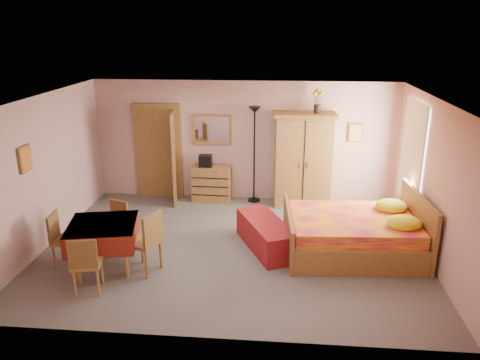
# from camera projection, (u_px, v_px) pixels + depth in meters

# --- Properties ---
(floor) EXTENTS (6.50, 6.50, 0.00)m
(floor) POSITION_uv_depth(u_px,v_px,m) (233.00, 247.00, 8.18)
(floor) COLOR slate
(floor) RESTS_ON ground
(ceiling) EXTENTS (6.50, 6.50, 0.00)m
(ceiling) POSITION_uv_depth(u_px,v_px,m) (232.00, 99.00, 7.36)
(ceiling) COLOR brown
(ceiling) RESTS_ON wall_back
(wall_back) EXTENTS (6.50, 0.10, 2.60)m
(wall_back) POSITION_uv_depth(u_px,v_px,m) (244.00, 141.00, 10.13)
(wall_back) COLOR #C6988F
(wall_back) RESTS_ON floor
(wall_front) EXTENTS (6.50, 0.10, 2.60)m
(wall_front) POSITION_uv_depth(u_px,v_px,m) (210.00, 244.00, 5.41)
(wall_front) COLOR #C6988F
(wall_front) RESTS_ON floor
(wall_left) EXTENTS (0.10, 5.00, 2.60)m
(wall_left) POSITION_uv_depth(u_px,v_px,m) (45.00, 172.00, 8.04)
(wall_left) COLOR #C6988F
(wall_left) RESTS_ON floor
(wall_right) EXTENTS (0.10, 5.00, 2.60)m
(wall_right) POSITION_uv_depth(u_px,v_px,m) (434.00, 183.00, 7.50)
(wall_right) COLOR #C6988F
(wall_right) RESTS_ON floor
(doorway) EXTENTS (1.06, 0.12, 2.15)m
(doorway) POSITION_uv_depth(u_px,v_px,m) (159.00, 152.00, 10.35)
(doorway) COLOR #9E6B35
(doorway) RESTS_ON floor
(window) EXTENTS (0.08, 1.40, 1.95)m
(window) POSITION_uv_depth(u_px,v_px,m) (413.00, 154.00, 8.59)
(window) COLOR white
(window) RESTS_ON wall_right
(picture_left) EXTENTS (0.04, 0.32, 0.42)m
(picture_left) POSITION_uv_depth(u_px,v_px,m) (25.00, 159.00, 7.35)
(picture_left) COLOR orange
(picture_left) RESTS_ON wall_left
(picture_back) EXTENTS (0.30, 0.04, 0.40)m
(picture_back) POSITION_uv_depth(u_px,v_px,m) (356.00, 132.00, 9.83)
(picture_back) COLOR #D8BF59
(picture_back) RESTS_ON wall_back
(chest_of_drawers) EXTENTS (0.84, 0.44, 0.78)m
(chest_of_drawers) POSITION_uv_depth(u_px,v_px,m) (212.00, 183.00, 10.26)
(chest_of_drawers) COLOR olive
(chest_of_drawers) RESTS_ON floor
(wall_mirror) EXTENTS (0.84, 0.08, 0.66)m
(wall_mirror) POSITION_uv_depth(u_px,v_px,m) (212.00, 130.00, 10.09)
(wall_mirror) COLOR silver
(wall_mirror) RESTS_ON wall_back
(stereo) EXTENTS (0.28, 0.21, 0.26)m
(stereo) POSITION_uv_depth(u_px,v_px,m) (206.00, 161.00, 10.09)
(stereo) COLOR black
(stereo) RESTS_ON chest_of_drawers
(floor_lamp) EXTENTS (0.28, 0.28, 2.09)m
(floor_lamp) POSITION_uv_depth(u_px,v_px,m) (254.00, 155.00, 10.02)
(floor_lamp) COLOR black
(floor_lamp) RESTS_ON floor
(wardrobe) EXTENTS (1.30, 0.70, 2.00)m
(wardrobe) POSITION_uv_depth(u_px,v_px,m) (303.00, 160.00, 9.84)
(wardrobe) COLOR olive
(wardrobe) RESTS_ON floor
(sunflower_vase) EXTENTS (0.20, 0.20, 0.48)m
(sunflower_vase) POSITION_uv_depth(u_px,v_px,m) (317.00, 101.00, 9.44)
(sunflower_vase) COLOR yellow
(sunflower_vase) RESTS_ON wardrobe
(bed) EXTENTS (2.36, 1.91, 1.04)m
(bed) POSITION_uv_depth(u_px,v_px,m) (353.00, 223.00, 7.88)
(bed) COLOR #D5144F
(bed) RESTS_ON floor
(bench) EXTENTS (1.13, 1.60, 0.50)m
(bench) POSITION_uv_depth(u_px,v_px,m) (266.00, 235.00, 8.09)
(bench) COLOR maroon
(bench) RESTS_ON floor
(dining_table) EXTENTS (1.22, 1.22, 0.76)m
(dining_table) POSITION_uv_depth(u_px,v_px,m) (104.00, 246.00, 7.41)
(dining_table) COLOR maroon
(dining_table) RESTS_ON floor
(chair_south) EXTENTS (0.48, 0.48, 0.89)m
(chair_south) POSITION_uv_depth(u_px,v_px,m) (87.00, 263.00, 6.74)
(chair_south) COLOR #B07A3B
(chair_south) RESTS_ON floor
(chair_north) EXTENTS (0.50, 0.50, 0.84)m
(chair_north) POSITION_uv_depth(u_px,v_px,m) (113.00, 226.00, 8.02)
(chair_north) COLOR #B07C3B
(chair_north) RESTS_ON floor
(chair_west) EXTENTS (0.43, 0.43, 0.88)m
(chair_west) POSITION_uv_depth(u_px,v_px,m) (66.00, 239.00, 7.47)
(chair_west) COLOR #A96E39
(chair_west) RESTS_ON floor
(chair_east) EXTENTS (0.59, 0.59, 1.00)m
(chair_east) POSITION_uv_depth(u_px,v_px,m) (143.00, 241.00, 7.27)
(chair_east) COLOR #A26D36
(chair_east) RESTS_ON floor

